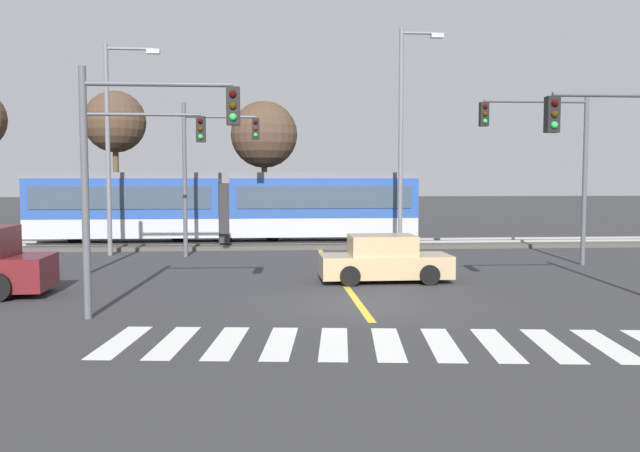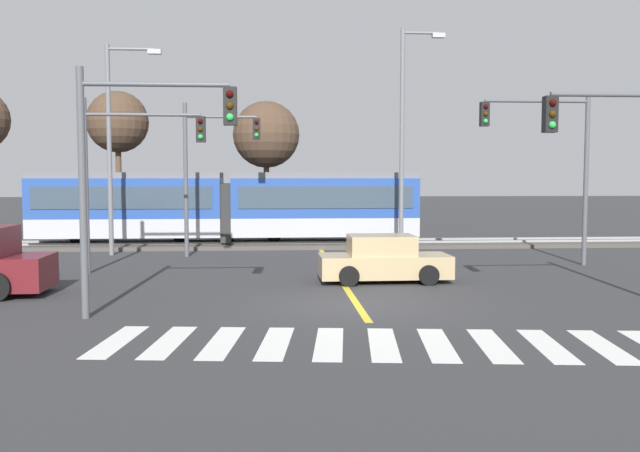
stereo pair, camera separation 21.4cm
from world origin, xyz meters
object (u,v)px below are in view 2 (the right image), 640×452
light_rail_tram (227,205)px  traffic_light_mid_right (552,150)px  bare_tree_east (266,135)px  traffic_light_far_left (210,158)px  street_lamp_centre (405,129)px  traffic_light_mid_left (127,159)px  sedan_crossing (384,260)px  traffic_light_near_left (136,153)px  traffic_light_near_right (635,157)px  bare_tree_west (118,123)px  street_lamp_west (114,137)px

light_rail_tram → traffic_light_mid_right: size_ratio=2.81×
light_rail_tram → bare_tree_east: 6.60m
light_rail_tram → traffic_light_mid_right: bearing=-32.2°
traffic_light_far_left → street_lamp_centre: street_lamp_centre is taller
traffic_light_far_left → traffic_light_mid_left: traffic_light_far_left is taller
traffic_light_far_left → traffic_light_mid_left: size_ratio=1.06×
traffic_light_mid_right → sedan_crossing: bearing=-153.1°
sedan_crossing → street_lamp_centre: size_ratio=0.42×
light_rail_tram → sedan_crossing: light_rail_tram is taller
bare_tree_east → sedan_crossing: bearing=-76.8°
traffic_light_near_left → bare_tree_east: bearing=82.5°
sedan_crossing → traffic_light_far_left: traffic_light_far_left is taller
sedan_crossing → traffic_light_far_left: 10.31m
traffic_light_far_left → street_lamp_centre: (8.59, 1.14, 1.37)m
traffic_light_near_right → street_lamp_centre: street_lamp_centre is taller
traffic_light_mid_right → bare_tree_west: bearing=144.8°
sedan_crossing → traffic_light_mid_left: size_ratio=0.69×
traffic_light_near_left → traffic_light_near_right: bearing=0.7°
traffic_light_near_left → bare_tree_west: size_ratio=0.73×
street_lamp_west → traffic_light_mid_right: bearing=-15.1°
traffic_light_far_left → bare_tree_east: (2.30, 9.31, 1.55)m
traffic_light_near_left → street_lamp_west: 13.92m
street_lamp_west → bare_tree_east: (6.44, 8.51, 0.61)m
traffic_light_mid_left → street_lamp_west: size_ratio=0.68×
sedan_crossing → traffic_light_mid_right: traffic_light_mid_right is taller
sedan_crossing → traffic_light_mid_right: bearing=26.9°
traffic_light_near_left → street_lamp_west: size_ratio=0.66×
traffic_light_near_right → street_lamp_centre: size_ratio=0.60×
traffic_light_far_left → traffic_light_near_right: traffic_light_far_left is taller
street_lamp_centre → traffic_light_near_left: bearing=-123.7°
traffic_light_near_right → traffic_light_mid_left: bearing=151.9°
traffic_light_near_right → bare_tree_east: size_ratio=0.78×
bare_tree_west → traffic_light_far_left: bearing=-58.4°
traffic_light_near_left → bare_tree_east: size_ratio=0.78×
sedan_crossing → street_lamp_west: bearing=141.5°
traffic_light_near_right → street_lamp_centre: (-3.21, 13.58, 1.65)m
traffic_light_far_left → traffic_light_near_left: bearing=-92.7°
sedan_crossing → traffic_light_near_right: traffic_light_near_right is taller
light_rail_tram → traffic_light_mid_left: 9.68m
traffic_light_far_left → bare_tree_west: bearing=121.6°
traffic_light_mid_right → street_lamp_west: 18.01m
street_lamp_centre → bare_tree_east: size_ratio=1.31×
sedan_crossing → light_rail_tram: bearing=116.6°
traffic_light_mid_right → traffic_light_mid_left: traffic_light_mid_right is taller
street_lamp_west → street_lamp_centre: street_lamp_centre is taller
traffic_light_mid_left → bare_tree_east: bearing=71.6°
traffic_light_mid_right → traffic_light_near_right: traffic_light_mid_right is taller
traffic_light_near_left → traffic_light_far_left: 12.62m
traffic_light_near_left → street_lamp_centre: size_ratio=0.60×
street_lamp_west → bare_tree_west: size_ratio=1.11×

